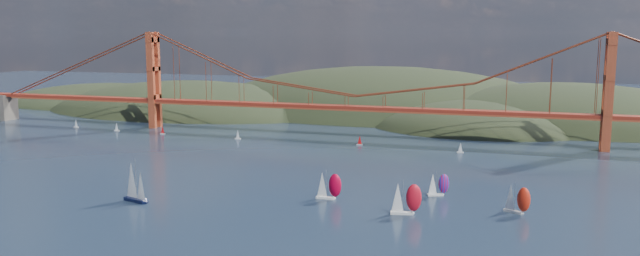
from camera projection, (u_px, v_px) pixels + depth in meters
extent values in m
plane|color=black|center=(180.00, 251.00, 157.66)|extent=(1200.00, 1200.00, 0.00)
ellipsoid|color=black|center=(193.00, 126.00, 446.07)|extent=(240.00, 140.00, 64.00)
ellipsoid|color=black|center=(383.00, 133.00, 446.01)|extent=(300.00, 180.00, 96.00)
ellipsoid|color=black|center=(566.00, 145.00, 381.54)|extent=(220.00, 140.00, 76.00)
ellipsoid|color=black|center=(479.00, 141.00, 367.37)|extent=(140.00, 110.00, 48.00)
ellipsoid|color=black|center=(112.00, 111.00, 500.56)|extent=(200.00, 140.00, 44.00)
cube|color=maroon|center=(356.00, 107.00, 324.94)|extent=(440.00, 7.00, 1.60)
cube|color=brown|center=(356.00, 110.00, 325.12)|extent=(440.00, 7.00, 0.80)
cube|color=brown|center=(154.00, 80.00, 358.85)|extent=(4.00, 8.50, 55.00)
cube|color=brown|center=(608.00, 92.00, 287.54)|extent=(4.00, 8.50, 55.00)
cube|color=black|center=(136.00, 200.00, 203.48)|extent=(9.53, 5.14, 1.10)
cylinder|color=#99999E|center=(136.00, 179.00, 202.14)|extent=(0.14, 0.14, 13.26)
cone|color=silver|center=(132.00, 180.00, 203.42)|extent=(6.42, 6.42, 11.67)
cone|color=silver|center=(141.00, 186.00, 201.15)|extent=(4.58, 4.58, 9.28)
cube|color=white|center=(325.00, 198.00, 206.76)|extent=(6.14, 1.79, 0.73)
cylinder|color=#99999E|center=(326.00, 183.00, 205.92)|extent=(0.09, 0.09, 9.18)
cone|color=silver|center=(322.00, 184.00, 206.42)|extent=(3.47, 3.47, 8.08)
ellipsoid|color=#B70125|center=(335.00, 185.00, 205.04)|extent=(4.32, 2.75, 7.71)
cube|color=silver|center=(401.00, 213.00, 189.34)|extent=(6.88, 3.13, 0.80)
cylinder|color=#99999E|center=(403.00, 196.00, 188.49)|extent=(0.10, 0.10, 9.96)
cone|color=silver|center=(398.00, 197.00, 188.73)|extent=(4.38, 4.38, 8.77)
ellipsoid|color=red|center=(414.00, 198.00, 188.22)|extent=(5.13, 3.78, 8.37)
cube|color=silver|center=(513.00, 211.00, 191.11)|extent=(6.06, 4.18, 0.71)
cylinder|color=#99999E|center=(515.00, 196.00, 190.17)|extent=(0.09, 0.09, 8.92)
cone|color=silver|center=(510.00, 197.00, 191.19)|extent=(4.48, 4.48, 7.85)
ellipsoid|color=red|center=(524.00, 200.00, 188.18)|extent=(4.90, 4.22, 7.49)
cube|color=silver|center=(435.00, 195.00, 210.73)|extent=(5.42, 3.36, 0.63)
cylinder|color=#99999E|center=(436.00, 183.00, 210.10)|extent=(0.08, 0.08, 7.88)
cone|color=silver|center=(433.00, 184.00, 210.06)|extent=(3.84, 3.84, 6.93)
ellipsoid|color=#B00C2E|center=(444.00, 184.00, 210.39)|extent=(4.28, 3.54, 6.62)
cube|color=silver|center=(76.00, 127.00, 362.61)|extent=(3.00, 1.00, 0.50)
cone|color=white|center=(76.00, 123.00, 362.25)|extent=(2.00, 2.00, 4.20)
cube|color=silver|center=(117.00, 131.00, 349.45)|extent=(3.00, 1.00, 0.50)
cone|color=white|center=(117.00, 126.00, 349.09)|extent=(2.00, 2.00, 4.20)
cube|color=silver|center=(163.00, 134.00, 338.59)|extent=(3.00, 1.00, 0.50)
cone|color=red|center=(163.00, 129.00, 338.23)|extent=(2.00, 2.00, 4.20)
cube|color=silver|center=(238.00, 139.00, 322.99)|extent=(3.00, 1.00, 0.50)
cone|color=white|center=(238.00, 134.00, 322.64)|extent=(2.00, 2.00, 4.20)
cube|color=silver|center=(460.00, 152.00, 285.92)|extent=(3.00, 1.00, 0.50)
cone|color=white|center=(460.00, 147.00, 285.57)|extent=(2.00, 2.00, 4.20)
cube|color=silver|center=(360.00, 145.00, 305.79)|extent=(3.00, 1.00, 0.50)
cone|color=red|center=(360.00, 140.00, 305.43)|extent=(2.00, 2.00, 4.20)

